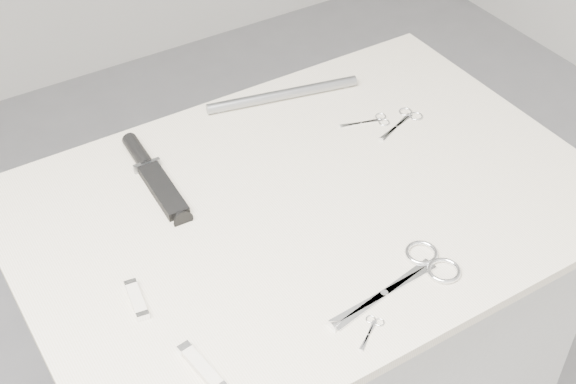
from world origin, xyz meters
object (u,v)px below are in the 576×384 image
tiny_scissors (371,329)px  sheathed_knife (151,172)px  plinth (304,364)px  embroidery_scissors_b (372,121)px  large_shears (416,273)px  embroidery_scissors_a (404,120)px  metal_rail (283,95)px  pocket_knife_b (137,300)px  pocket_knife_a (202,368)px

tiny_scissors → sheathed_knife: size_ratio=0.26×
plinth → embroidery_scissors_b: (0.23, 0.12, 0.47)m
large_shears → embroidery_scissors_a: size_ratio=2.01×
plinth → tiny_scissors: tiny_scissors is taller
large_shears → sheathed_knife: sheathed_knife is taller
embroidery_scissors_b → sheathed_knife: (-0.43, 0.08, 0.01)m
large_shears → sheathed_knife: 0.50m
plinth → metal_rail: (0.12, 0.28, 0.48)m
plinth → metal_rail: metal_rail is taller
large_shears → metal_rail: (0.07, 0.52, 0.01)m
plinth → large_shears: large_shears is taller
plinth → embroidery_scissors_b: size_ratio=9.19×
sheathed_knife → metal_rail: 0.33m
tiny_scissors → sheathed_knife: (-0.13, 0.49, 0.01)m
embroidery_scissors_b → pocket_knife_b: bearing=-145.6°
large_shears → metal_rail: size_ratio=0.76×
embroidery_scissors_b → sheathed_knife: sheathed_knife is taller
plinth → tiny_scissors: (-0.08, -0.29, 0.47)m
metal_rail → embroidery_scissors_b: bearing=-55.9°
large_shears → tiny_scissors: large_shears is taller
plinth → embroidery_scissors_b: embroidery_scissors_b is taller
embroidery_scissors_a → sheathed_knife: size_ratio=0.49×
tiny_scissors → metal_rail: metal_rail is taller
plinth → pocket_knife_b: pocket_knife_b is taller
plinth → pocket_knife_b: 0.59m
embroidery_scissors_a → pocket_knife_b: size_ratio=1.49×
tiny_scissors → pocket_knife_b: (-0.27, 0.23, 0.00)m
large_shears → pocket_knife_a: bearing=171.5°
sheathed_knife → pocket_knife_b: 0.30m
pocket_knife_b → metal_rail: metal_rail is taller
tiny_scissors → sheathed_knife: 0.50m
embroidery_scissors_b → sheathed_knife: 0.44m
plinth → large_shears: bearing=-78.6°
large_shears → pocket_knife_a: pocket_knife_a is taller
embroidery_scissors_b → tiny_scissors: same height
sheathed_knife → pocket_knife_a: size_ratio=2.35×
tiny_scissors → sheathed_knife: sheathed_knife is taller
pocket_knife_a → metal_rail: size_ratio=0.33×
embroidery_scissors_a → pocket_knife_b: bearing=173.8°
embroidery_scissors_a → metal_rail: 0.25m
pocket_knife_b → metal_rail: 0.58m
plinth → sheathed_knife: bearing=135.4°
embroidery_scissors_a → plinth: bearing=178.4°
embroidery_scissors_b → sheathed_knife: size_ratio=0.41×
plinth → pocket_knife_b: bearing=-170.2°
embroidery_scissors_a → metal_rail: (-0.16, 0.19, 0.01)m
embroidery_scissors_a → sheathed_knife: 0.50m
plinth → sheathed_knife: sheathed_knife is taller
plinth → pocket_knife_a: bearing=-145.0°
sheathed_knife → metal_rail: (0.32, 0.08, 0.00)m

